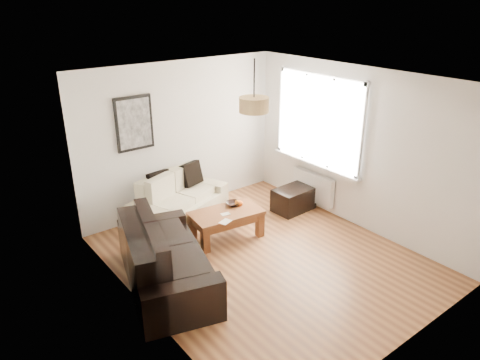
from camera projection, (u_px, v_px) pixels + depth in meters
floor at (265, 258)px, 6.58m from camera, size 4.50×4.50×0.00m
ceiling at (270, 80)px, 5.58m from camera, size 3.80×4.50×0.00m
wall_back at (181, 137)px, 7.71m from camera, size 3.80×0.04×2.60m
wall_front at (417, 244)px, 4.44m from camera, size 3.80×0.04×2.60m
wall_left at (139, 216)px, 5.00m from camera, size 0.04×4.50×2.60m
wall_right at (357, 149)px, 7.15m from camera, size 0.04×4.50×2.60m
window_bay at (319, 120)px, 7.60m from camera, size 0.14×1.90×1.60m
radiator at (313, 187)px, 8.05m from camera, size 0.10×0.90×0.52m
poster at (134, 123)px, 7.06m from camera, size 0.62×0.04×0.87m
pendant_shade at (254, 105)px, 5.94m from camera, size 0.40×0.40×0.20m
loveseat_cream at (180, 199)px, 7.51m from camera, size 1.83×1.39×0.81m
sofa_leather at (166, 256)px, 5.85m from camera, size 1.50×2.19×0.86m
coffee_table at (226, 224)px, 7.07m from camera, size 1.18×0.74×0.45m
ottoman at (294, 199)px, 7.98m from camera, size 0.74×0.49×0.41m
cushion_left at (160, 183)px, 7.40m from camera, size 0.39×0.16×0.38m
cushion_right at (191, 174)px, 7.75m from camera, size 0.41×0.22×0.39m
fruit_bowl at (233, 204)px, 7.19m from camera, size 0.26×0.26×0.05m
orange_a at (240, 203)px, 7.16m from camera, size 0.10×0.10×0.08m
orange_b at (240, 202)px, 7.21m from camera, size 0.07×0.07×0.07m
orange_c at (237, 203)px, 7.18m from camera, size 0.10×0.10×0.09m
papers at (225, 222)px, 6.67m from camera, size 0.21×0.18×0.01m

